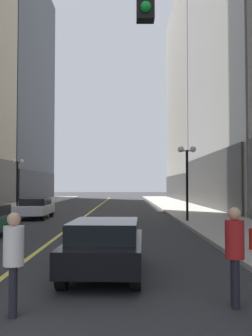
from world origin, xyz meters
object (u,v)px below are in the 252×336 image
at_px(car_white, 35,207).
at_px(pedestrian_in_white_shirt, 14,256).
at_px(pedestrian_in_red_jacket, 235,249).
at_px(street_lamp_left_far, 18,173).
at_px(street_lamp_right_mid, 187,166).
at_px(car_black, 105,245).

xyz_separation_m(car_white, pedestrian_in_white_shirt, (4.09, -20.12, 0.27)).
relative_size(car_white, pedestrian_in_red_jacket, 2.63).
distance_m(car_white, pedestrian_in_white_shirt, 20.53).
relative_size(pedestrian_in_red_jacket, street_lamp_left_far, 0.40).
relative_size(pedestrian_in_white_shirt, street_lamp_right_mid, 0.39).
bearing_deg(street_lamp_left_far, car_white, -67.75).
bearing_deg(street_lamp_left_far, pedestrian_in_white_shirt, -75.28).
bearing_deg(pedestrian_in_red_jacket, street_lamp_left_far, 112.01).
bearing_deg(street_lamp_right_mid, car_white, 160.25).
distance_m(car_white, street_lamp_right_mid, 10.37).
height_order(car_black, pedestrian_in_red_jacket, pedestrian_in_red_jacket).
xyz_separation_m(pedestrian_in_red_jacket, street_lamp_left_far, (-11.23, 27.77, 2.22)).
relative_size(car_white, street_lamp_right_mid, 1.05).
bearing_deg(street_lamp_right_mid, street_lamp_left_far, 137.91).
xyz_separation_m(car_black, street_lamp_left_far, (-8.79, 25.17, 2.54)).
height_order(car_white, street_lamp_left_far, street_lamp_left_far).
xyz_separation_m(pedestrian_in_red_jacket, street_lamp_right_mid, (1.57, 16.21, 2.22)).
bearing_deg(car_black, car_white, 107.76).
xyz_separation_m(car_black, car_white, (-5.45, 17.01, 0.00)).
distance_m(car_white, pedestrian_in_red_jacket, 21.14).
bearing_deg(car_black, street_lamp_left_far, 109.25).
height_order(car_white, pedestrian_in_red_jacket, pedestrian_in_red_jacket).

